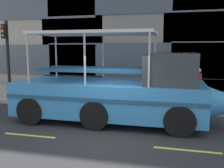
# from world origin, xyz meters

# --- Properties ---
(ground_plane) EXTENTS (120.00, 120.00, 0.00)m
(ground_plane) POSITION_xyz_m (0.00, 0.00, 0.00)
(ground_plane) COLOR #2B2B2D
(sidewalk) EXTENTS (32.00, 4.80, 0.18)m
(sidewalk) POSITION_xyz_m (0.00, 5.60, 0.09)
(sidewalk) COLOR #99968E
(sidewalk) RESTS_ON ground_plane
(curb_edge) EXTENTS (32.00, 0.18, 0.18)m
(curb_edge) POSITION_xyz_m (0.00, 3.11, 0.09)
(curb_edge) COLOR #B2ADA3
(curb_edge) RESTS_ON ground_plane
(lane_centreline) EXTENTS (25.80, 0.12, 0.01)m
(lane_centreline) POSITION_xyz_m (-0.00, -0.85, 0.00)
(lane_centreline) COLOR #DBD64C
(lane_centreline) RESTS_ON ground_plane
(curb_guardrail) EXTENTS (12.21, 0.09, 0.78)m
(curb_guardrail) POSITION_xyz_m (-0.32, 3.45, 0.71)
(curb_guardrail) COLOR gray
(curb_guardrail) RESTS_ON sidewalk
(traffic_light_pole) EXTENTS (0.24, 0.46, 3.96)m
(traffic_light_pole) POSITION_xyz_m (-6.46, 3.75, 2.58)
(traffic_light_pole) COLOR black
(traffic_light_pole) RESTS_ON sidewalk
(duck_tour_boat) EXTENTS (8.66, 2.58, 3.34)m
(duck_tour_boat) POSITION_xyz_m (0.10, 1.36, 1.11)
(duck_tour_boat) COLOR #388CD1
(duck_tour_boat) RESTS_ON ground_plane
(pedestrian_near_bow) EXTENTS (0.34, 0.38, 1.65)m
(pedestrian_near_bow) POSITION_xyz_m (3.07, 4.69, 1.17)
(pedestrian_near_bow) COLOR #1E2338
(pedestrian_near_bow) RESTS_ON sidewalk
(pedestrian_mid_left) EXTENTS (0.49, 0.23, 1.69)m
(pedestrian_mid_left) POSITION_xyz_m (0.69, 4.96, 1.20)
(pedestrian_mid_left) COLOR #47423D
(pedestrian_mid_left) RESTS_ON sidewalk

